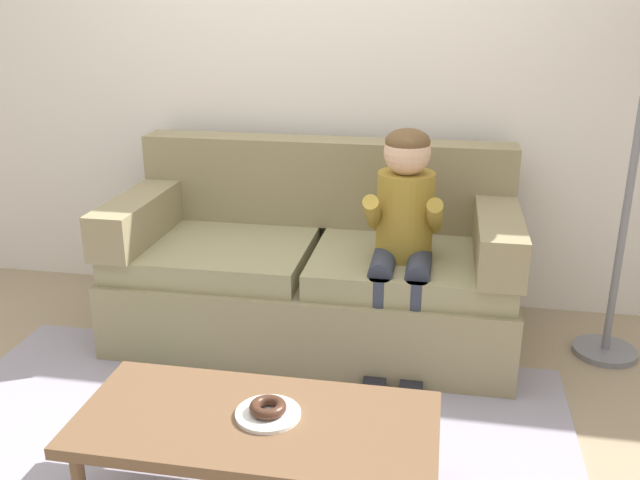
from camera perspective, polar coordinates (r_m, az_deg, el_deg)
ground at (r=2.94m, az=-5.95°, el=-14.76°), size 10.00×10.00×0.00m
wall_back at (r=3.79m, az=-0.64°, el=15.79°), size 8.00×0.10×2.80m
area_rug at (r=2.74m, az=-7.47°, el=-17.52°), size 2.61×1.78×0.01m
couch at (r=3.48m, az=-0.39°, el=-2.47°), size 1.94×0.90×0.95m
coffee_table at (r=2.29m, az=-5.30°, el=-15.28°), size 1.15×0.53×0.39m
person_child at (r=3.12m, az=6.91°, el=1.13°), size 0.34×0.58×1.10m
plate at (r=2.27m, az=-4.32°, el=-14.14°), size 0.21×0.21×0.01m
donut at (r=2.26m, az=-4.33°, el=-13.61°), size 0.15×0.15×0.04m
toy_controller at (r=3.17m, az=-14.59°, el=-12.01°), size 0.23×0.09×0.05m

